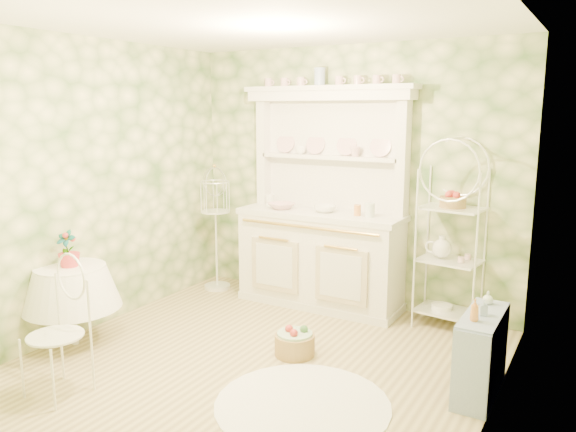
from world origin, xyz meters
The scene contains 22 objects.
floor centered at (0.00, 0.00, 0.00)m, with size 3.60×3.60×0.00m, color tan.
ceiling centered at (0.00, 0.00, 2.70)m, with size 3.60×3.60×0.00m, color white.
wall_left centered at (-1.80, 0.00, 1.35)m, with size 3.60×3.60×0.00m, color beige.
wall_right centered at (1.80, 0.00, 1.35)m, with size 3.60×3.60×0.00m, color beige.
wall_back centered at (0.00, 1.80, 1.35)m, with size 3.60×3.60×0.00m, color beige.
wall_front centered at (0.00, -1.80, 1.35)m, with size 3.60×3.60×0.00m, color beige.
kitchen_dresser centered at (-0.20, 1.52, 1.15)m, with size 1.87×0.61×2.29m, color white.
bakers_rack centered at (1.13, 1.59, 0.86)m, with size 0.53×0.38×1.71m, color white.
side_shelf centered at (1.68, 0.39, 0.29)m, with size 0.25×0.68×0.58m, color #8D9EC4.
round_table centered at (-1.61, -0.49, 0.31)m, with size 0.57×0.57×0.62m, color white.
cafe_chair centered at (-0.98, -1.15, 0.43)m, with size 0.39×0.39×0.85m, color white.
birdcage_stand centered at (-1.48, 1.41, 0.72)m, with size 0.34×0.34×1.44m, color white.
floor_basket centered at (0.19, 0.29, 0.10)m, with size 0.32×0.32×0.21m, color #A3804B.
lace_rug centered at (0.64, -0.40, 0.01)m, with size 1.25×1.25×0.01m, color white.
bowl_floral centered at (-0.63, 1.45, 1.02)m, with size 0.27×0.27×0.07m, color white.
bowl_white centered at (-0.14, 1.51, 1.02)m, with size 0.23×0.23×0.07m, color white.
cup_left centered at (-0.53, 1.68, 1.61)m, with size 0.11×0.11×0.09m, color white.
cup_right centered at (0.11, 1.68, 1.61)m, with size 0.11×0.11×0.10m, color white.
potted_geranium centered at (-1.60, -0.51, 0.85)m, with size 0.17×0.12×0.32m, color #3F7238.
bottle_amber centered at (1.65, 0.22, 0.68)m, with size 0.06×0.06×0.16m, color #CA7D39.
bottle_blue centered at (1.68, 0.37, 0.65)m, with size 0.05×0.05×0.12m, color #94A9CD.
bottle_glass centered at (1.66, 0.62, 0.65)m, with size 0.08×0.08×0.10m, color silver.
Camera 1 is at (2.38, -3.60, 2.05)m, focal length 35.00 mm.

